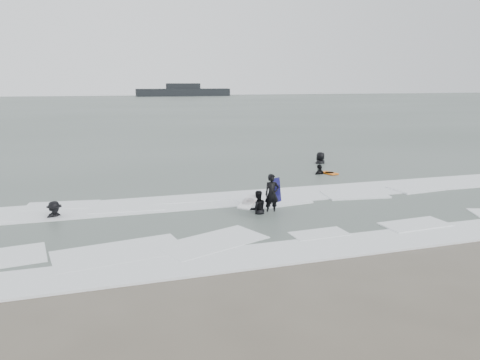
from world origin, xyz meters
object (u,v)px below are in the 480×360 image
object	(u,v)px
surfer_right_far	(320,164)
vessel_horizon	(183,92)
surfer_centre	(272,213)
surfer_breaker	(55,219)
surfer_wading	(257,214)
surfer_right_near	(320,175)

from	to	relation	value
surfer_right_far	vessel_horizon	bearing A→B (deg)	-116.24
surfer_centre	vessel_horizon	distance (m)	147.09
surfer_breaker	surfer_right_far	size ratio (longest dim) A/B	0.80
surfer_breaker	surfer_wading	bearing A→B (deg)	-41.48
vessel_horizon	surfer_wading	bearing A→B (deg)	-98.89
surfer_breaker	surfer_right_far	xyz separation A→B (m)	(14.82, 7.84, 0.00)
surfer_centre	surfer_wading	xyz separation A→B (m)	(-0.58, 0.01, 0.00)
surfer_wading	surfer_right_far	size ratio (longest dim) A/B	0.78
surfer_breaker	vessel_horizon	world-z (taller)	vessel_horizon
surfer_wading	vessel_horizon	bearing A→B (deg)	-98.97
surfer_right_near	surfer_right_far	world-z (taller)	surfer_right_far
surfer_centre	surfer_breaker	world-z (taller)	surfer_centre
surfer_right_near	surfer_right_far	xyz separation A→B (m)	(1.54, 3.02, 0.00)
surfer_centre	surfer_right_far	world-z (taller)	surfer_right_far
surfer_centre	surfer_right_near	xyz separation A→B (m)	(5.23, 6.42, 0.00)
surfer_wading	surfer_right_near	size ratio (longest dim) A/B	0.86
surfer_breaker	vessel_horizon	distance (m)	146.94
vessel_horizon	surfer_right_far	bearing A→B (deg)	-96.45
surfer_wading	surfer_right_far	xyz separation A→B (m)	(7.35, 9.44, 0.00)
surfer_wading	vessel_horizon	world-z (taller)	vessel_horizon
surfer_right_far	vessel_horizon	distance (m)	136.84
surfer_wading	surfer_breaker	size ratio (longest dim) A/B	0.98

